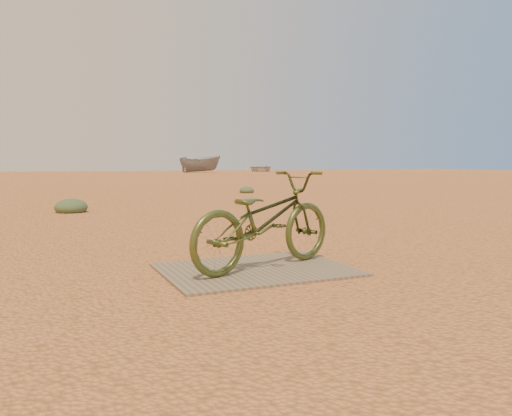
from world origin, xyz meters
name	(u,v)px	position (x,y,z in m)	size (l,w,h in m)	color
ground	(275,256)	(0.00, 0.00, 0.00)	(120.00, 120.00, 0.00)	#E7834A
plywood_board	(256,270)	(-0.48, -0.58, 0.01)	(1.63, 1.21, 0.02)	#7D6D54
bicycle	(265,220)	(-0.40, -0.58, 0.45)	(0.57, 1.63, 0.86)	#455123
boat_mid_right	(200,164)	(13.51, 44.91, 0.87)	(1.69, 4.48, 1.73)	gray
boat_far_right	(261,168)	(22.01, 48.29, 0.47)	(3.22, 4.51, 0.94)	beige
kale_a	(71,212)	(-1.60, 5.72, 0.00)	(0.62, 0.62, 0.34)	#4B5E3E
kale_b	(247,193)	(4.01, 10.19, 0.00)	(0.47, 0.47, 0.26)	#4B5E3E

